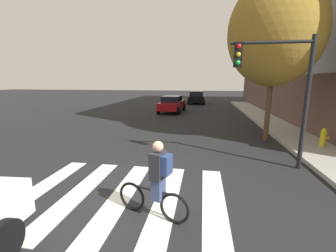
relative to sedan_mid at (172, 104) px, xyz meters
name	(u,v)px	position (x,y,z in m)	size (l,w,h in m)	color
ground_plane	(124,197)	(0.90, -15.20, -0.77)	(120.00, 120.00, 0.00)	black
crosswalk_stripes	(121,196)	(0.84, -15.20, -0.76)	(5.13, 3.89, 0.01)	silver
sedan_mid	(172,104)	(0.00, 0.00, 0.00)	(2.31, 4.43, 1.49)	maroon
sedan_far	(196,97)	(1.93, 8.38, 0.03)	(2.23, 4.54, 1.55)	black
cyclist	(157,181)	(1.91, -15.92, 0.08)	(1.65, 0.58, 1.69)	black
traffic_light_near	(280,80)	(5.17, -12.54, 2.09)	(2.47, 0.28, 4.20)	black
fire_hydrant	(323,137)	(7.82, -10.19, -0.24)	(0.33, 0.22, 0.78)	gold
street_tree_near	(275,33)	(5.86, -9.02, 4.18)	(4.11, 4.11, 7.32)	#4C3823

